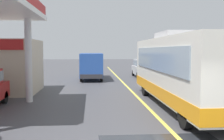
# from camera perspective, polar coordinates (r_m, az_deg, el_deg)

# --- Properties ---
(ground) EXTENTS (120.00, 120.00, 0.00)m
(ground) POSITION_cam_1_polar(r_m,az_deg,el_deg) (26.10, 1.64, -1.94)
(ground) COLOR #424247
(lane_divider_stripe) EXTENTS (0.16, 50.00, 0.01)m
(lane_divider_stripe) POSITION_cam_1_polar(r_m,az_deg,el_deg) (21.17, 3.04, -3.34)
(lane_divider_stripe) COLOR #D8CC4C
(lane_divider_stripe) RESTS_ON ground
(coach_bus_main) EXTENTS (2.60, 11.04, 3.69)m
(coach_bus_main) POSITION_cam_1_polar(r_m,az_deg,el_deg) (13.88, 14.05, -0.22)
(coach_bus_main) COLOR silver
(coach_bus_main) RESTS_ON ground
(minibus_opposing_lane) EXTENTS (2.04, 6.13, 2.44)m
(minibus_opposing_lane) POSITION_cam_1_polar(r_m,az_deg,el_deg) (26.25, -4.28, 1.31)
(minibus_opposing_lane) COLOR #264C9E
(minibus_opposing_lane) RESTS_ON ground
(car_trailing_behind_bus) EXTENTS (1.70, 4.20, 1.82)m
(car_trailing_behind_bus) POSITION_cam_1_polar(r_m,az_deg,el_deg) (28.40, 6.31, 0.58)
(car_trailing_behind_bus) COLOR #B2B2B7
(car_trailing_behind_bus) RESTS_ON ground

